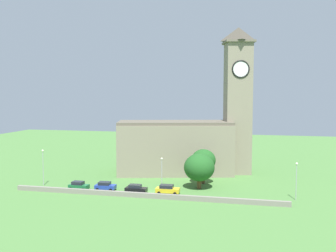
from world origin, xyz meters
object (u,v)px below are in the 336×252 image
(church, at_px, (191,135))
(tree_churchyard, at_px, (199,168))
(car_green, at_px, (79,186))
(streetlamp_west_mid, at_px, (162,169))
(car_black, at_px, (136,189))
(car_yellow, at_px, (167,189))
(car_blue, at_px, (105,186))
(tree_by_tower, at_px, (203,160))
(streetlamp_central, at_px, (296,175))
(streetlamp_west_end, at_px, (43,162))

(church, relative_size, tree_churchyard, 4.87)
(car_green, distance_m, streetlamp_west_mid, 17.37)
(streetlamp_west_mid, bearing_deg, car_black, -147.50)
(car_yellow, bearing_deg, streetlamp_west_mid, 127.34)
(car_green, height_order, car_black, car_green)
(car_black, distance_m, tree_churchyard, 13.73)
(car_blue, xyz_separation_m, tree_by_tower, (18.66, 10.19, 4.26))
(tree_churchyard, bearing_deg, streetlamp_central, -13.66)
(car_yellow, xyz_separation_m, streetlamp_west_mid, (-1.69, 2.21, 3.62))
(car_yellow, bearing_deg, streetlamp_west_end, 178.26)
(streetlamp_west_end, xyz_separation_m, tree_churchyard, (32.85, 4.71, -0.66))
(church, bearing_deg, tree_by_tower, -66.66)
(streetlamp_central, relative_size, tree_by_tower, 0.93)
(streetlamp_west_mid, height_order, streetlamp_central, streetlamp_central)
(church, xyz_separation_m, car_blue, (-14.05, -20.87, -8.48))
(car_green, bearing_deg, streetlamp_west_mid, 11.06)
(car_yellow, height_order, streetlamp_west_end, streetlamp_west_end)
(car_green, relative_size, streetlamp_west_end, 0.53)
(car_blue, relative_size, tree_churchyard, 0.58)
(car_blue, relative_size, car_black, 0.99)
(church, bearing_deg, streetlamp_central, -40.74)
(car_green, height_order, streetlamp_west_mid, streetlamp_west_mid)
(tree_by_tower, bearing_deg, church, 113.34)
(tree_churchyard, bearing_deg, church, 106.00)
(tree_by_tower, bearing_deg, tree_churchyard, -92.62)
(car_blue, distance_m, tree_churchyard, 19.59)
(car_green, distance_m, tree_by_tower, 26.85)
(car_yellow, distance_m, tree_churchyard, 8.53)
(streetlamp_central, bearing_deg, car_green, -177.24)
(car_blue, relative_size, tree_by_tower, 0.56)
(car_green, bearing_deg, streetlamp_west_end, 168.28)
(car_black, height_order, car_yellow, car_yellow)
(tree_by_tower, bearing_deg, streetlamp_west_mid, -132.60)
(streetlamp_west_end, bearing_deg, car_yellow, -1.74)
(car_green, distance_m, car_black, 12.11)
(streetlamp_west_end, relative_size, tree_churchyard, 1.06)
(car_black, height_order, tree_churchyard, tree_churchyard)
(church, height_order, tree_churchyard, church)
(streetlamp_central, height_order, tree_by_tower, tree_by_tower)
(car_yellow, height_order, tree_by_tower, tree_by_tower)
(streetlamp_central, xyz_separation_m, tree_churchyard, (-18.68, 4.54, -0.26))
(streetlamp_central, height_order, tree_churchyard, tree_churchyard)
(car_blue, bearing_deg, streetlamp_west_mid, 11.03)
(streetlamp_west_mid, distance_m, streetlamp_central, 25.84)
(streetlamp_central, bearing_deg, car_blue, -178.46)
(streetlamp_west_mid, bearing_deg, car_blue, -168.97)
(car_green, xyz_separation_m, streetlamp_west_end, (-9.05, 1.88, 4.19))
(car_yellow, distance_m, streetlamp_west_end, 27.74)
(streetlamp_west_end, xyz_separation_m, streetlamp_central, (51.53, 0.17, -0.40))
(car_black, bearing_deg, car_green, -178.34)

